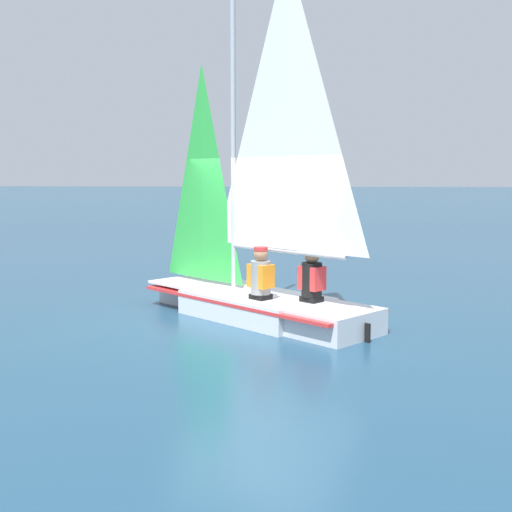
# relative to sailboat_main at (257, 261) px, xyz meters

# --- Properties ---
(ground_plane) EXTENTS (260.00, 260.00, 0.00)m
(ground_plane) POSITION_rel_sailboat_main_xyz_m (-0.02, 0.02, -0.90)
(ground_plane) COLOR navy
(sailboat_main) EXTENTS (3.96, 3.61, 5.51)m
(sailboat_main) POSITION_rel_sailboat_main_xyz_m (0.00, 0.00, 0.00)
(sailboat_main) COLOR silver
(sailboat_main) RESTS_ON ground_plane
(sailor_helm) EXTENTS (0.43, 0.42, 1.16)m
(sailor_helm) POSITION_rel_sailboat_main_xyz_m (0.09, -0.40, -0.27)
(sailor_helm) COLOR black
(sailor_helm) RESTS_ON ground_plane
(sailor_crew) EXTENTS (0.43, 0.42, 1.16)m
(sailor_crew) POSITION_rel_sailboat_main_xyz_m (0.86, -0.51, -0.27)
(sailor_crew) COLOR black
(sailor_crew) RESTS_ON ground_plane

